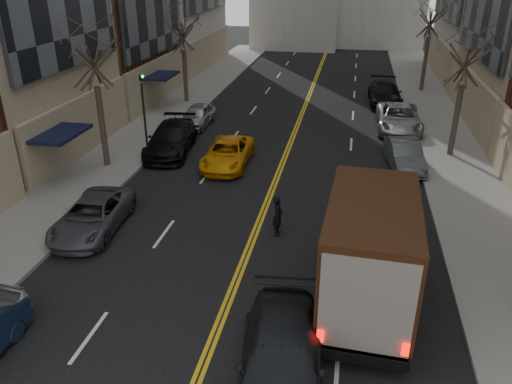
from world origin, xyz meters
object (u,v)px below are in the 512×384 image
ups_truck (370,249)px  taxi (228,153)px  pedestrian (278,216)px  observer_sedan (281,362)px

ups_truck → taxi: ups_truck is taller
ups_truck → pedestrian: ups_truck is taller
taxi → pedestrian: 7.58m
taxi → observer_sedan: bearing=-72.3°
ups_truck → pedestrian: (-3.32, 3.55, -1.03)m
ups_truck → taxi: (-6.97, 10.20, -1.20)m
ups_truck → pedestrian: 4.97m
ups_truck → pedestrian: size_ratio=4.18×
ups_truck → observer_sedan: 4.63m
observer_sedan → taxi: 15.00m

